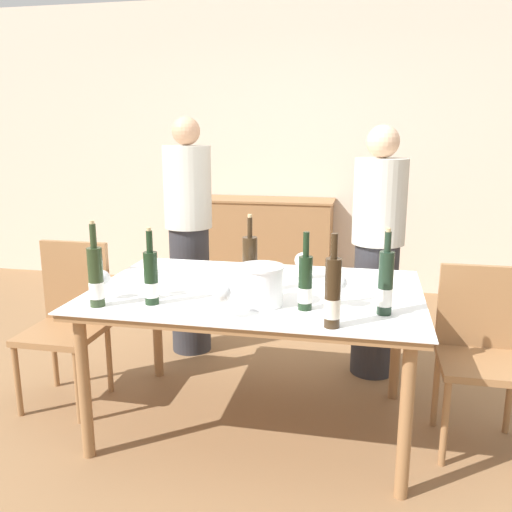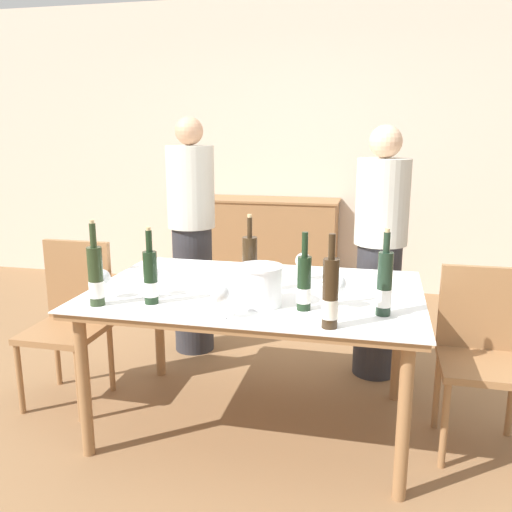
# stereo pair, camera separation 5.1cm
# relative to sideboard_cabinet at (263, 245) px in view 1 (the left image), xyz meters

# --- Properties ---
(ground_plane) EXTENTS (12.00, 12.00, 0.00)m
(ground_plane) POSITION_rel_sideboard_cabinet_xyz_m (0.44, -2.48, -0.46)
(ground_plane) COLOR olive
(back_wall) EXTENTS (8.00, 0.10, 2.80)m
(back_wall) POSITION_rel_sideboard_cabinet_xyz_m (0.44, 0.29, 0.94)
(back_wall) COLOR beige
(back_wall) RESTS_ON ground_plane
(sideboard_cabinet) EXTENTS (1.36, 0.46, 0.92)m
(sideboard_cabinet) POSITION_rel_sideboard_cabinet_xyz_m (0.00, 0.00, 0.00)
(sideboard_cabinet) COLOR #996B42
(sideboard_cabinet) RESTS_ON ground_plane
(dining_table) EXTENTS (1.69, 1.12, 0.77)m
(dining_table) POSITION_rel_sideboard_cabinet_xyz_m (0.44, -2.48, 0.24)
(dining_table) COLOR #996B42
(dining_table) RESTS_ON ground_plane
(ice_bucket) EXTENTS (0.22, 0.22, 0.19)m
(ice_bucket) POSITION_rel_sideboard_cabinet_xyz_m (0.52, -2.72, 0.41)
(ice_bucket) COLOR white
(ice_bucket) RESTS_ON dining_table
(wine_bottle_0) EXTENTS (0.07, 0.07, 0.40)m
(wine_bottle_0) POSITION_rel_sideboard_cabinet_xyz_m (0.87, -2.95, 0.45)
(wine_bottle_0) COLOR #332314
(wine_bottle_0) RESTS_ON dining_table
(wine_bottle_1) EXTENTS (0.07, 0.07, 0.39)m
(wine_bottle_1) POSITION_rel_sideboard_cabinet_xyz_m (1.09, -2.73, 0.45)
(wine_bottle_1) COLOR #1E3323
(wine_bottle_1) RESTS_ON dining_table
(wine_bottle_2) EXTENTS (0.07, 0.07, 0.36)m
(wine_bottle_2) POSITION_rel_sideboard_cabinet_xyz_m (0.73, -2.74, 0.43)
(wine_bottle_2) COLOR black
(wine_bottle_2) RESTS_ON dining_table
(wine_bottle_3) EXTENTS (0.07, 0.07, 0.41)m
(wine_bottle_3) POSITION_rel_sideboard_cabinet_xyz_m (-0.23, -2.89, 0.45)
(wine_bottle_3) COLOR #28381E
(wine_bottle_3) RESTS_ON dining_table
(wine_bottle_4) EXTENTS (0.08, 0.08, 0.40)m
(wine_bottle_4) POSITION_rel_sideboard_cabinet_xyz_m (0.42, -2.54, 0.44)
(wine_bottle_4) COLOR #332314
(wine_bottle_4) RESTS_ON dining_table
(wine_bottle_5) EXTENTS (0.07, 0.07, 0.37)m
(wine_bottle_5) POSITION_rel_sideboard_cabinet_xyz_m (0.01, -2.81, 0.43)
(wine_bottle_5) COLOR black
(wine_bottle_5) RESTS_ON dining_table
(wine_glass_0) EXTENTS (0.09, 0.09, 0.15)m
(wine_glass_0) POSITION_rel_sideboard_cabinet_xyz_m (0.65, -2.24, 0.41)
(wine_glass_0) COLOR white
(wine_glass_0) RESTS_ON dining_table
(wine_glass_1) EXTENTS (0.08, 0.08, 0.16)m
(wine_glass_1) POSITION_rel_sideboard_cabinet_xyz_m (0.88, -2.69, 0.42)
(wine_glass_1) COLOR white
(wine_glass_1) RESTS_ON dining_table
(wine_glass_2) EXTENTS (0.07, 0.07, 0.15)m
(wine_glass_2) POSITION_rel_sideboard_cabinet_xyz_m (-0.04, -2.69, 0.42)
(wine_glass_2) COLOR white
(wine_glass_2) RESTS_ON dining_table
(wine_glass_3) EXTENTS (0.08, 0.08, 0.15)m
(wine_glass_3) POSITION_rel_sideboard_cabinet_xyz_m (-0.25, -2.80, 0.41)
(wine_glass_3) COLOR white
(wine_glass_3) RESTS_ON dining_table
(wine_glass_4) EXTENTS (0.09, 0.09, 0.16)m
(wine_glass_4) POSITION_rel_sideboard_cabinet_xyz_m (0.39, -2.94, 0.42)
(wine_glass_4) COLOR white
(wine_glass_4) RESTS_ON dining_table
(chair_left_end) EXTENTS (0.42, 0.42, 0.94)m
(chair_left_end) POSITION_rel_sideboard_cabinet_xyz_m (-0.70, -2.39, 0.07)
(chair_left_end) COLOR #996B42
(chair_left_end) RESTS_ON ground_plane
(chair_right_end) EXTENTS (0.42, 0.42, 0.91)m
(chair_right_end) POSITION_rel_sideboard_cabinet_xyz_m (1.58, -2.40, 0.07)
(chair_right_end) COLOR #996B42
(chair_right_end) RESTS_ON ground_plane
(person_host) EXTENTS (0.33, 0.33, 1.66)m
(person_host) POSITION_rel_sideboard_cabinet_xyz_m (-0.23, -1.56, 0.37)
(person_host) COLOR #2D2D33
(person_host) RESTS_ON ground_plane
(person_guest_left) EXTENTS (0.33, 0.33, 1.61)m
(person_guest_left) POSITION_rel_sideboard_cabinet_xyz_m (1.07, -1.68, 0.34)
(person_guest_left) COLOR #2D2D33
(person_guest_left) RESTS_ON ground_plane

